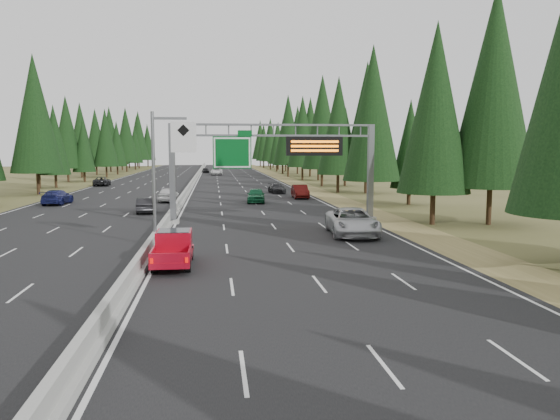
{
  "coord_description": "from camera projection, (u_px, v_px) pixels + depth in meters",
  "views": [
    {
      "loc": [
        3.55,
        -8.11,
        5.8
      ],
      "look_at": [
        6.97,
        20.0,
        2.7
      ],
      "focal_mm": 35.0,
      "sensor_mm": 36.0,
      "label": 1
    }
  ],
  "objects": [
    {
      "name": "car_onc_white",
      "position": [
        169.0,
        194.0,
        61.01
      ],
      "size": [
        2.35,
        4.9,
        1.62
      ],
      "primitive_type": "imported",
      "rotation": [
        0.0,
        0.0,
        3.05
      ],
      "color": "silver",
      "rests_on": "road"
    },
    {
      "name": "hov_sign_pole",
      "position": [
        163.0,
        169.0,
        32.4
      ],
      "size": [
        2.8,
        0.5,
        8.0
      ],
      "color": "slate",
      "rests_on": "road"
    },
    {
      "name": "shoulder_left",
      "position": [
        76.0,
        188.0,
        85.01
      ],
      "size": [
        3.6,
        260.0,
        0.06
      ],
      "primitive_type": "cube",
      "color": "#4F4D24",
      "rests_on": "ground"
    },
    {
      "name": "car_ahead_dkgrey",
      "position": [
        277.0,
        188.0,
        73.21
      ],
      "size": [
        2.26,
        4.6,
        1.29
      ],
      "primitive_type": "imported",
      "rotation": [
        0.0,
        0.0,
        0.1
      ],
      "color": "black",
      "rests_on": "road"
    },
    {
      "name": "car_ahead_white",
      "position": [
        217.0,
        171.0,
        127.36
      ],
      "size": [
        2.83,
        5.87,
        1.61
      ],
      "primitive_type": "imported",
      "rotation": [
        0.0,
        0.0,
        -0.03
      ],
      "color": "white",
      "rests_on": "road"
    },
    {
      "name": "car_ahead_dkred",
      "position": [
        300.0,
        192.0,
        65.44
      ],
      "size": [
        1.83,
        4.9,
        1.6
      ],
      "primitive_type": "imported",
      "rotation": [
        0.0,
        0.0,
        -0.03
      ],
      "color": "#4F0D0B",
      "rests_on": "road"
    },
    {
      "name": "car_onc_blue",
      "position": [
        57.0,
        197.0,
        58.02
      ],
      "size": [
        2.4,
        5.43,
        1.55
      ],
      "primitive_type": "imported",
      "rotation": [
        0.0,
        0.0,
        3.1
      ],
      "color": "navy",
      "rests_on": "road"
    },
    {
      "name": "red_pickup",
      "position": [
        174.0,
        246.0,
        27.47
      ],
      "size": [
        1.83,
        5.13,
        1.67
      ],
      "color": "black",
      "rests_on": "road"
    },
    {
      "name": "tree_row_right",
      "position": [
        354.0,
        122.0,
        72.59
      ],
      "size": [
        11.64,
        241.74,
        18.82
      ],
      "color": "black",
      "rests_on": "ground"
    },
    {
      "name": "silver_minivan",
      "position": [
        352.0,
        222.0,
        36.91
      ],
      "size": [
        3.54,
        6.79,
        1.83
      ],
      "primitive_type": "imported",
      "rotation": [
        0.0,
        0.0,
        -0.08
      ],
      "color": "#BABBBF",
      "rests_on": "road"
    },
    {
      "name": "car_onc_near",
      "position": [
        146.0,
        205.0,
        50.15
      ],
      "size": [
        1.76,
        4.32,
        1.39
      ],
      "primitive_type": "imported",
      "rotation": [
        0.0,
        0.0,
        3.21
      ],
      "color": "black",
      "rests_on": "road"
    },
    {
      "name": "tree_row_left",
      "position": [
        15.0,
        122.0,
        70.62
      ],
      "size": [
        12.32,
        242.46,
        18.92
      ],
      "color": "black",
      "rests_on": "ground"
    },
    {
      "name": "shoulder_right",
      "position": [
        301.0,
        186.0,
        89.29
      ],
      "size": [
        3.6,
        260.0,
        0.06
      ],
      "primitive_type": "cube",
      "color": "olive",
      "rests_on": "ground"
    },
    {
      "name": "car_onc_far",
      "position": [
        102.0,
        181.0,
        88.45
      ],
      "size": [
        2.85,
        5.43,
        1.46
      ],
      "primitive_type": "imported",
      "rotation": [
        0.0,
        0.0,
        3.23
      ],
      "color": "black",
      "rests_on": "road"
    },
    {
      "name": "road",
      "position": [
        192.0,
        187.0,
        87.15
      ],
      "size": [
        32.0,
        260.0,
        0.08
      ],
      "primitive_type": "cube",
      "color": "black",
      "rests_on": "ground"
    },
    {
      "name": "median_barrier",
      "position": [
        191.0,
        184.0,
        87.11
      ],
      "size": [
        0.7,
        260.0,
        0.85
      ],
      "color": "gray",
      "rests_on": "road"
    },
    {
      "name": "car_ahead_far",
      "position": [
        206.0,
        170.0,
        138.74
      ],
      "size": [
        1.95,
        4.04,
        1.33
      ],
      "primitive_type": "imported",
      "rotation": [
        0.0,
        0.0,
        0.1
      ],
      "color": "black",
      "rests_on": "road"
    },
    {
      "name": "sign_gantry",
      "position": [
        282.0,
        157.0,
        43.13
      ],
      "size": [
        16.75,
        0.98,
        7.8
      ],
      "color": "slate",
      "rests_on": "road"
    },
    {
      "name": "car_ahead_green",
      "position": [
        256.0,
        195.0,
        59.96
      ],
      "size": [
        2.3,
        4.88,
        1.61
      ],
      "primitive_type": "imported",
      "rotation": [
        0.0,
        0.0,
        -0.08
      ],
      "color": "#145933",
      "rests_on": "road"
    }
  ]
}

